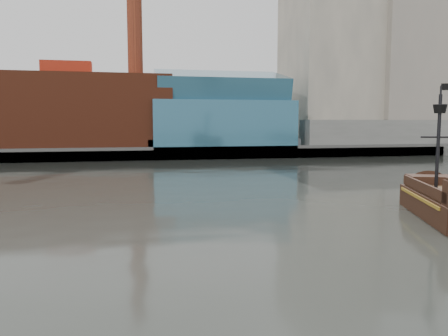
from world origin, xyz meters
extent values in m
plane|color=#262924|center=(0.00, 0.00, 0.00)|extent=(400.00, 400.00, 0.00)
cube|color=slate|center=(0.00, 92.00, 1.00)|extent=(220.00, 60.00, 2.00)
cube|color=#4C4C49|center=(0.00, 62.50, 1.30)|extent=(220.00, 1.00, 2.60)
cube|color=maroon|center=(-22.00, 72.00, 9.50)|extent=(42.00, 18.00, 15.00)
cube|color=#306580|center=(10.00, 70.00, 7.00)|extent=(30.00, 16.00, 10.00)
cube|color=#BCB09C|center=(40.00, 80.00, 25.00)|extent=(20.00, 22.00, 46.00)
cube|color=gray|center=(58.00, 76.00, 21.00)|extent=(18.00, 18.00, 38.00)
cube|color=#BCB09C|center=(50.00, 97.00, 28.00)|extent=(24.00, 20.00, 52.00)
cube|color=slate|center=(48.00, 66.00, 5.00)|extent=(40.00, 6.00, 6.00)
cylinder|color=maroon|center=(-8.00, 74.00, 28.00)|extent=(3.20, 3.20, 22.00)
cube|color=#306580|center=(10.00, 70.00, 15.00)|extent=(28.00, 14.94, 8.78)
cube|color=maroon|center=(75.00, 82.00, 33.00)|extent=(5.00, 2.50, 2.50)
cube|color=black|center=(16.97, 9.30, 2.33)|extent=(4.67, 3.57, 0.97)
cylinder|color=black|center=(15.18, 6.53, 5.93)|extent=(0.35, 0.35, 7.58)
cone|color=black|center=(15.18, 6.53, 8.55)|extent=(1.36, 1.36, 0.68)
cube|color=black|center=(15.59, 6.39, 10.30)|extent=(0.84, 0.32, 0.53)
camera|label=1|loc=(-8.94, -24.34, 7.52)|focal=35.00mm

